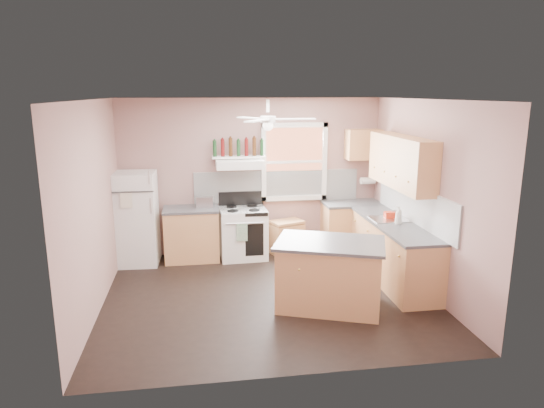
{
  "coord_description": "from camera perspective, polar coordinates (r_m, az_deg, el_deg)",
  "views": [
    {
      "loc": [
        -0.91,
        -6.29,
        2.8
      ],
      "look_at": [
        0.1,
        0.3,
        1.25
      ],
      "focal_mm": 32.0,
      "sensor_mm": 36.0,
      "label": 1
    }
  ],
  "objects": [
    {
      "name": "sink",
      "position": [
        7.6,
        13.61,
        -1.79
      ],
      "size": [
        0.55,
        0.45,
        0.03
      ],
      "primitive_type": "cube",
      "color": "silver",
      "rests_on": "counter_right"
    },
    {
      "name": "paper_towel",
      "position": [
        8.81,
        11.2,
        2.71
      ],
      "size": [
        0.26,
        0.12,
        0.12
      ],
      "primitive_type": "cylinder",
      "rotation": [
        0.0,
        1.57,
        0.0
      ],
      "color": "white",
      "rests_on": "wall_back"
    },
    {
      "name": "wine_bottles",
      "position": [
        8.24,
        -3.95,
        6.64
      ],
      "size": [
        0.86,
        0.06,
        0.31
      ],
      "color": "#143819",
      "rests_on": "bottle_shelf"
    },
    {
      "name": "backsplash_right",
      "position": [
        7.48,
        16.39,
        0.0
      ],
      "size": [
        0.03,
        2.6,
        0.55
      ],
      "primitive_type": "cube",
      "color": "white",
      "rests_on": "wall_right"
    },
    {
      "name": "island_top",
      "position": [
        6.35,
        6.88,
        -4.59
      ],
      "size": [
        1.62,
        1.34,
        0.04
      ],
      "primitive_type": "cube",
      "rotation": [
        0.0,
        0.0,
        -0.36
      ],
      "color": "#3E3E40",
      "rests_on": "island"
    },
    {
      "name": "upper_cabinet_corner",
      "position": [
        8.65,
        10.71,
        6.9
      ],
      "size": [
        0.6,
        0.33,
        0.52
      ],
      "primitive_type": "cube",
      "color": "tan",
      "rests_on": "wall_back"
    },
    {
      "name": "island",
      "position": [
        6.5,
        6.77,
        -8.37
      ],
      "size": [
        1.52,
        1.24,
        0.86
      ],
      "primitive_type": "cube",
      "rotation": [
        0.0,
        0.0,
        -0.36
      ],
      "color": "tan",
      "rests_on": "floor"
    },
    {
      "name": "window_view",
      "position": [
        8.52,
        2.61,
        4.98
      ],
      "size": [
        1.0,
        0.02,
        1.2
      ],
      "primitive_type": "cube",
      "color": "brown",
      "rests_on": "wall_back"
    },
    {
      "name": "soap_bottle",
      "position": [
        7.32,
        14.67,
        -1.31
      ],
      "size": [
        0.12,
        0.12,
        0.26
      ],
      "primitive_type": "imported",
      "rotation": [
        0.0,
        0.0,
        4.51
      ],
      "color": "silver",
      "rests_on": "counter_right"
    },
    {
      "name": "window_frame",
      "position": [
        8.49,
        2.65,
        4.96
      ],
      "size": [
        1.16,
        0.07,
        1.36
      ],
      "primitive_type": "cube",
      "color": "white",
      "rests_on": "wall_back"
    },
    {
      "name": "wall_right",
      "position": [
        7.2,
        17.76,
        0.84
      ],
      "size": [
        0.05,
        4.0,
        2.7
      ],
      "primitive_type": "cube",
      "color": "#936D66",
      "rests_on": "ground"
    },
    {
      "name": "base_cabinet_left",
      "position": [
        8.33,
        -9.41,
        -3.62
      ],
      "size": [
        0.9,
        0.6,
        0.86
      ],
      "primitive_type": "cube",
      "color": "tan",
      "rests_on": "floor"
    },
    {
      "name": "ceiling",
      "position": [
        6.35,
        -0.49,
        12.19
      ],
      "size": [
        4.5,
        4.5,
        0.0
      ],
      "primitive_type": "plane",
      "color": "white",
      "rests_on": "ground"
    },
    {
      "name": "toaster",
      "position": [
        8.22,
        -7.91,
        0.24
      ],
      "size": [
        0.29,
        0.19,
        0.18
      ],
      "primitive_type": "cube",
      "rotation": [
        0.0,
        0.0,
        -0.1
      ],
      "color": "silver",
      "rests_on": "counter_left"
    },
    {
      "name": "cart",
      "position": [
        8.56,
        1.76,
        -4.11
      ],
      "size": [
        0.63,
        0.52,
        0.54
      ],
      "primitive_type": "cube",
      "rotation": [
        0.0,
        0.0,
        0.35
      ],
      "color": "tan",
      "rests_on": "floor"
    },
    {
      "name": "bottle_shelf",
      "position": [
        8.26,
        -3.94,
        5.55
      ],
      "size": [
        0.9,
        0.26,
        0.03
      ],
      "primitive_type": "cube",
      "color": "white",
      "rests_on": "range_hood"
    },
    {
      "name": "stove",
      "position": [
        8.33,
        -3.42,
        -3.45
      ],
      "size": [
        0.8,
        0.67,
        0.86
      ],
      "primitive_type": "cube",
      "rotation": [
        0.0,
        0.0,
        0.03
      ],
      "color": "white",
      "rests_on": "floor"
    },
    {
      "name": "upper_cabinet_right",
      "position": [
        7.49,
        14.97,
        4.82
      ],
      "size": [
        0.33,
        1.8,
        0.76
      ],
      "primitive_type": "cube",
      "color": "tan",
      "rests_on": "wall_right"
    },
    {
      "name": "ceiling_fan_hub",
      "position": [
        6.36,
        -0.49,
        9.94
      ],
      "size": [
        0.2,
        0.2,
        0.08
      ],
      "primitive_type": "cylinder",
      "color": "white",
      "rests_on": "ceiling"
    },
    {
      "name": "range_hood",
      "position": [
        8.15,
        -3.86,
        4.74
      ],
      "size": [
        0.78,
        0.5,
        0.14
      ],
      "primitive_type": "cube",
      "color": "white",
      "rests_on": "wall_back"
    },
    {
      "name": "refrigerator",
      "position": [
        8.25,
        -15.62,
        -1.66
      ],
      "size": [
        0.68,
        0.66,
        1.54
      ],
      "primitive_type": "cube",
      "rotation": [
        0.0,
        0.0,
        -0.04
      ],
      "color": "white",
      "rests_on": "floor"
    },
    {
      "name": "backsplash_back",
      "position": [
        8.54,
        0.6,
        2.12
      ],
      "size": [
        2.9,
        0.03,
        0.55
      ],
      "primitive_type": "cube",
      "color": "white",
      "rests_on": "wall_back"
    },
    {
      "name": "base_cabinet_corner",
      "position": [
        8.75,
        9.34,
        -2.81
      ],
      "size": [
        1.0,
        0.6,
        0.86
      ],
      "primitive_type": "cube",
      "color": "tan",
      "rests_on": "floor"
    },
    {
      "name": "wall_back",
      "position": [
        8.49,
        -2.44,
        3.24
      ],
      "size": [
        4.5,
        0.05,
        2.7
      ],
      "primitive_type": "cube",
      "color": "#936D66",
      "rests_on": "ground"
    },
    {
      "name": "floor",
      "position": [
        6.94,
        -0.45,
        -10.69
      ],
      "size": [
        4.5,
        4.5,
        0.0
      ],
      "primitive_type": "plane",
      "color": "black",
      "rests_on": "ground"
    },
    {
      "name": "counter_right",
      "position": [
        7.43,
        14.18,
        -2.29
      ],
      "size": [
        0.62,
        2.22,
        0.04
      ],
      "primitive_type": "cube",
      "color": "#3E3E40",
      "rests_on": "base_cabinet_right"
    },
    {
      "name": "counter_corner",
      "position": [
        8.63,
        9.45,
        0.06
      ],
      "size": [
        1.02,
        0.62,
        0.04
      ],
      "primitive_type": "cube",
      "color": "#3E3E40",
      "rests_on": "base_cabinet_corner"
    },
    {
      "name": "base_cabinet_right",
      "position": [
        7.56,
        14.06,
        -5.58
      ],
      "size": [
        0.6,
        2.2,
        0.86
      ],
      "primitive_type": "cube",
      "color": "tan",
      "rests_on": "floor"
    },
    {
      "name": "wall_left",
      "position": [
        6.59,
        -20.43,
        -0.45
      ],
      "size": [
        0.05,
        4.0,
        2.7
      ],
      "primitive_type": "cube",
      "color": "#936D66",
      "rests_on": "ground"
    },
    {
      "name": "faucet",
      "position": [
        7.65,
        14.75,
        -1.19
      ],
      "size": [
        0.03,
        0.03,
        0.14
      ],
      "primitive_type": "cylinder",
      "color": "silver",
      "rests_on": "sink"
    },
    {
      "name": "red_caddy",
      "position": [
        7.66,
        13.76,
        -1.26
      ],
      "size": [
        0.18,
        0.12,
        0.1
      ],
      "primitive_type": "cube",
      "rotation": [
        0.0,
        0.0,
        -0.03
      ],
      "color": "red",
      "rests_on": "counter_right"
    },
    {
      "name": "counter_left",
      "position": [
        8.22,
        -9.53,
        -0.61
      ],
      "size": [
        0.92,
        0.62,
        0.04
      ],
      "primitive_type": "cube",
      "color": "#3E3E40",
      "rests_on": "base_cabinet_left"
    }
  ]
}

